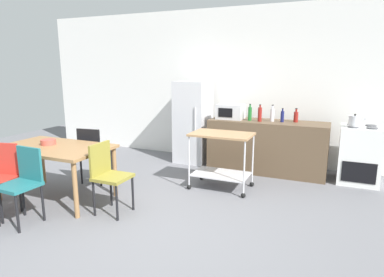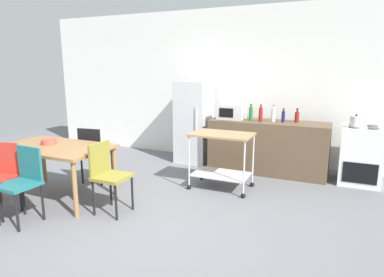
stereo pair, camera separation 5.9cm
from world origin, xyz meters
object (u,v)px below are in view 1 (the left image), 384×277
at_px(bottle_sesame_oil, 250,113).
at_px(chair_teal, 23,180).
at_px(chair_black, 93,151).
at_px(dining_table, 55,152).
at_px(kettle, 355,121).
at_px(bottle_sparkling_water, 282,116).
at_px(kitchen_cart, 221,151).
at_px(bottle_olive_oil, 260,114).
at_px(refrigerator, 193,122).
at_px(bottle_vinegar, 272,115).
at_px(microwave, 230,112).
at_px(chair_olive, 108,173).
at_px(bottle_soy_sauce, 296,117).
at_px(fruit_bowl, 48,142).
at_px(stove_oven, 359,155).

bearing_deg(bottle_sesame_oil, chair_teal, -122.16).
bearing_deg(chair_teal, chair_black, 98.37).
bearing_deg(dining_table, kettle, 31.65).
distance_m(bottle_sesame_oil, bottle_sparkling_water, 0.54).
xyz_separation_m(kitchen_cart, bottle_olive_oil, (0.34, 1.01, 0.45)).
height_order(refrigerator, bottle_sparkling_water, refrigerator).
xyz_separation_m(bottle_sesame_oil, bottle_vinegar, (0.37, 0.07, -0.01)).
height_order(chair_teal, microwave, microwave).
bearing_deg(bottle_sparkling_water, chair_teal, -128.29).
bearing_deg(chair_olive, chair_black, 48.15).
relative_size(bottle_olive_oil, bottle_soy_sauce, 1.24).
xyz_separation_m(bottle_sparkling_water, kettle, (1.10, -0.08, 0.00)).
xyz_separation_m(chair_black, refrigerator, (0.93, 1.78, 0.26)).
bearing_deg(fruit_bowl, bottle_sparkling_water, 39.97).
relative_size(chair_olive, chair_teal, 1.00).
xyz_separation_m(chair_teal, kitchen_cart, (1.76, 2.01, 0.05)).
xyz_separation_m(chair_black, bottle_soy_sauce, (2.82, 1.76, 0.48)).
xyz_separation_m(bottle_vinegar, bottle_sparkling_water, (0.17, -0.00, -0.02)).
bearing_deg(bottle_sparkling_water, bottle_sesame_oil, -173.30).
relative_size(fruit_bowl, kettle, 0.85).
relative_size(chair_teal, stove_oven, 0.97).
xyz_separation_m(kitchen_cart, fruit_bowl, (-2.12, -1.25, 0.21)).
relative_size(microwave, bottle_soy_sauce, 1.97).
height_order(chair_black, microwave, microwave).
distance_m(bottle_vinegar, bottle_soy_sauce, 0.39).
bearing_deg(dining_table, microwave, 53.61).
relative_size(bottle_soy_sauce, fruit_bowl, 1.15).
bearing_deg(fruit_bowl, kettle, 30.20).
bearing_deg(bottle_olive_oil, kettle, 0.42).
distance_m(chair_black, bottle_olive_oil, 2.80).
bearing_deg(bottle_vinegar, refrigerator, 176.46).
bearing_deg(bottle_olive_oil, dining_table, -134.95).
xyz_separation_m(refrigerator, fruit_bowl, (-1.13, -2.46, 0.01)).
xyz_separation_m(dining_table, bottle_sparkling_water, (2.66, 2.40, 0.33)).
bearing_deg(kettle, fruit_bowl, -149.80).
distance_m(chair_black, bottle_soy_sauce, 3.36).
bearing_deg(fruit_bowl, chair_black, 73.28).
distance_m(microwave, bottle_soy_sauce, 1.12).
bearing_deg(bottle_sparkling_water, stove_oven, 0.74).
relative_size(bottle_sparkling_water, kettle, 0.97).
height_order(microwave, kettle, microwave).
bearing_deg(kitchen_cart, chair_olive, -126.20).
bearing_deg(microwave, bottle_sparkling_water, 0.85).
height_order(stove_oven, bottle_soy_sauce, bottle_soy_sauce).
bearing_deg(kettle, bottle_sparkling_water, 175.68).
bearing_deg(bottle_olive_oil, bottle_sparkling_water, 14.55).
bearing_deg(chair_teal, refrigerator, 78.63).
height_order(refrigerator, bottle_sesame_oil, refrigerator).
height_order(chair_black, fruit_bowl, chair_black).
relative_size(refrigerator, bottle_soy_sauce, 6.63).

